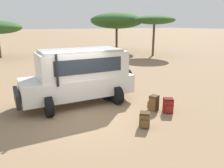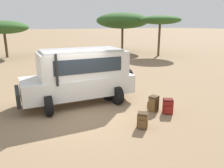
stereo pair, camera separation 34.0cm
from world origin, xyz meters
TOP-DOWN VIEW (x-y plane):
  - ground_plane at (0.00, 0.00)m, footprint 320.00×320.00m
  - safari_vehicle at (0.45, 1.42)m, footprint 5.41×2.91m
  - backpack_beside_front_wheel at (2.73, -1.05)m, footprint 0.45×0.48m
  - backpack_cluster_center at (3.08, -1.53)m, footprint 0.50×0.51m
  - backpack_near_rear_wheel at (1.43, -2.07)m, footprint 0.49×0.49m
  - duffel_bag_low_black_case at (1.86, 0.97)m, footprint 0.79×0.57m
  - acacia_tree_right_mid at (-1.67, 18.64)m, footprint 5.04×5.54m
  - acacia_tree_far_right at (12.30, 17.56)m, footprint 6.69×7.17m
  - acacia_tree_distant_right at (13.67, 11.78)m, footprint 4.48×4.59m

SIDE VIEW (x-z plane):
  - ground_plane at x=0.00m, z-range 0.00..0.00m
  - duffel_bag_low_black_case at x=1.86m, z-range -0.04..0.37m
  - backpack_near_rear_wheel at x=1.43m, z-range -0.01..0.53m
  - backpack_cluster_center at x=3.08m, z-range -0.01..0.60m
  - backpack_beside_front_wheel at x=2.73m, z-range -0.01..0.64m
  - safari_vehicle at x=0.45m, z-range 0.07..2.51m
  - acacia_tree_right_mid at x=-1.67m, z-range 1.24..5.11m
  - acacia_tree_far_right at x=12.30m, z-range 1.45..6.41m
  - acacia_tree_distant_right at x=13.67m, z-range 1.71..6.16m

